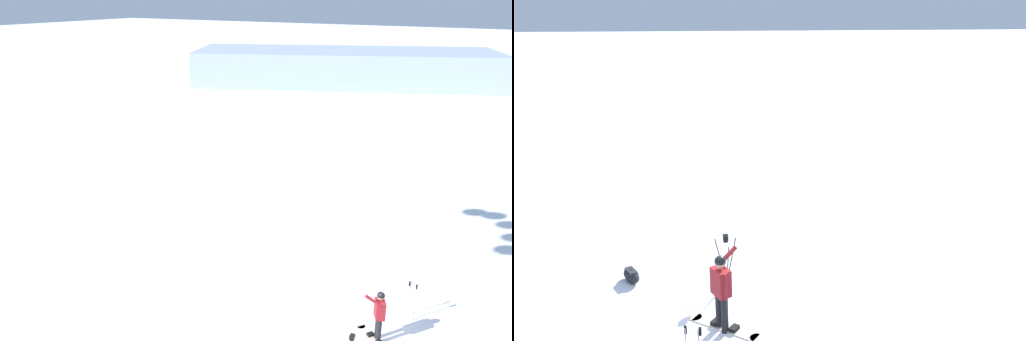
# 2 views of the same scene
# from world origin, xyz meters

# --- Properties ---
(snowboarder) EXTENTS (0.58, 0.66, 1.63)m
(snowboarder) POSITION_xyz_m (-0.43, 0.27, 0.97)
(snowboarder) COLOR black
(snowboarder) RESTS_ON ground_plane
(snowboard) EXTENTS (1.46, 1.15, 0.10)m
(snowboard) POSITION_xyz_m (-0.48, 0.23, 0.02)
(snowboard) COLOR beige
(snowboard) RESTS_ON ground_plane
(ski_poles) EXTENTS (0.31, 0.22, 1.20)m
(ski_poles) POSITION_xyz_m (0.09, 1.89, 0.79)
(ski_poles) COLOR gray
(ski_poles) RESTS_ON ground_plane
(distant_ridge) EXTENTS (33.90, 22.56, 3.66)m
(distant_ridge) POSITION_xyz_m (-17.79, 42.32, 1.83)
(distant_ridge) COLOR #9AA9C1
(distant_ridge) RESTS_ON ground_plane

